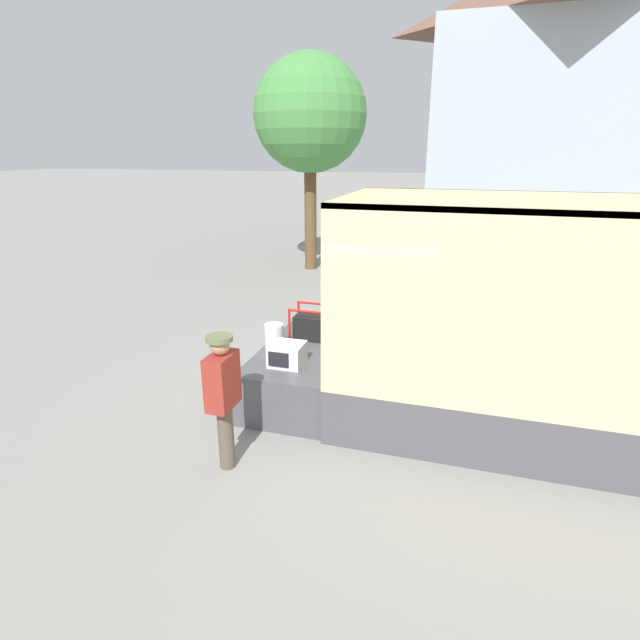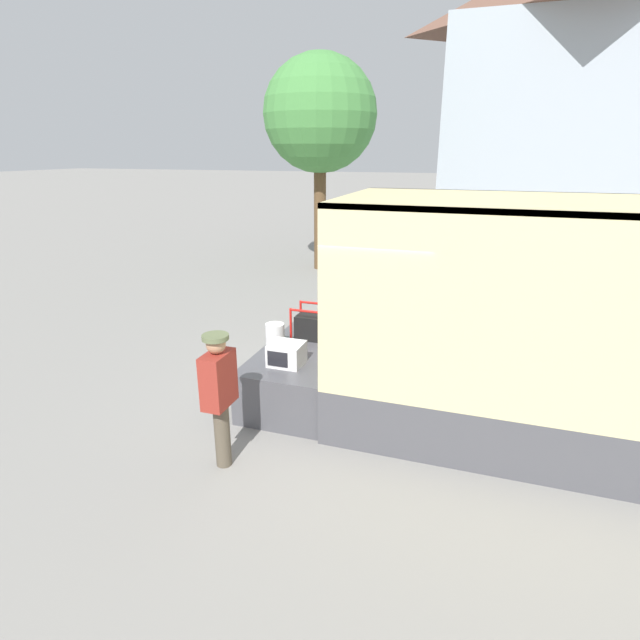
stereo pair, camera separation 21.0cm
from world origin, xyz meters
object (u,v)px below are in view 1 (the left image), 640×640
object	(u,v)px
portable_generator	(311,326)
street_tree	(310,115)
orange_bucket	(274,336)
microwave	(287,354)
worker_person	(223,390)

from	to	relation	value
portable_generator	street_tree	size ratio (longest dim) A/B	0.09
portable_generator	orange_bucket	bearing A→B (deg)	-125.20
portable_generator	street_tree	bearing A→B (deg)	107.86
microwave	orange_bucket	world-z (taller)	orange_bucket
orange_bucket	street_tree	distance (m)	9.13
orange_bucket	worker_person	distance (m)	1.90
microwave	portable_generator	bearing A→B (deg)	89.94
portable_generator	orange_bucket	xyz separation A→B (m)	(-0.39, -0.55, -0.01)
microwave	orange_bucket	distance (m)	0.64
microwave	portable_generator	xyz separation A→B (m)	(0.00, 1.06, 0.04)
microwave	portable_generator	size ratio (longest dim) A/B	0.80
microwave	street_tree	distance (m)	9.69
portable_generator	worker_person	xyz separation A→B (m)	(-0.24, -2.45, 0.06)
microwave	street_tree	bearing A→B (deg)	105.79
portable_generator	microwave	bearing A→B (deg)	-90.06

